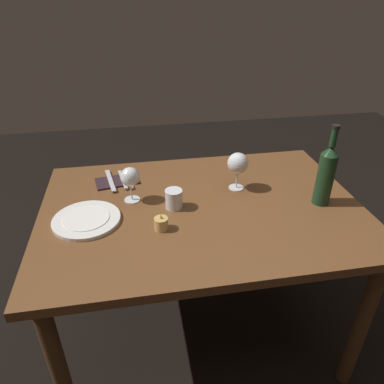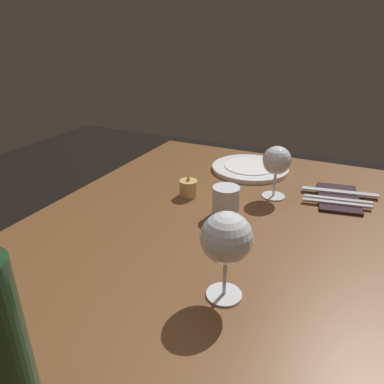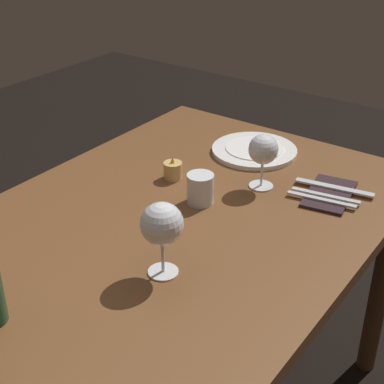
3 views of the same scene
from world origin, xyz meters
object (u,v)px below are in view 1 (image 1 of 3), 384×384
Objects in this scene: water_tumbler at (174,200)px; fork_inner at (123,179)px; fork_outer at (128,179)px; votive_candle at (161,224)px; table_knife at (110,180)px; wine_glass_right at (130,178)px; folded_napkin at (117,181)px; wine_glass_left at (238,164)px; wine_bottle at (326,174)px; dinner_plate at (87,220)px.

water_tumbler is 0.33m from fork_inner.
fork_outer is (0.18, -0.26, -0.03)m from water_tumbler.
votive_candle reaches higher than table_knife.
fork_outer is (0.01, -0.17, -0.10)m from wine_glass_right.
folded_napkin is at bearing -48.20° from water_tumbler.
wine_glass_left reaches higher than water_tumbler.
table_knife is at bearing -15.02° from wine_glass_left.
wine_glass_right reaches higher than votive_candle.
fork_inner is (0.04, -0.17, -0.10)m from wine_glass_right.
wine_glass_right is at bearing 102.44° from fork_inner.
wine_bottle is 1.31× the size of dinner_plate.
wine_glass_left is 0.46m from wine_glass_right.
votive_candle is 0.41m from fork_outer.
water_tumbler reaches higher than fork_inner.
water_tumbler is at bearing 128.53° from fork_inner.
wine_glass_left is at bearing -177.11° from wine_glass_right.
wine_glass_right is at bearing 110.15° from folded_napkin.
wine_bottle is 0.95m from dinner_plate.
wine_bottle is 4.24× the size of water_tumbler.
fork_inner is at bearing -16.60° from wine_glass_left.
dinner_plate is at bearing -19.59° from votive_candle.
votive_candle is (0.67, 0.07, -0.11)m from wine_bottle.
fork_inner is at bearing 0.00° from fork_outer.
wine_glass_right is 0.22m from table_knife.
wine_glass_right is at bearing -11.24° from wine_bottle.
table_knife is (0.55, -0.15, -0.11)m from wine_glass_left.
table_knife is at bearing -20.59° from wine_bottle.
wine_glass_left is 0.44m from votive_candle.
wine_bottle reaches higher than dinner_plate.
dinner_plate reaches higher than fork_outer.
wine_bottle reaches higher than water_tumbler.
votive_candle is (-0.10, 0.22, -0.08)m from wine_glass_right.
fork_outer reaches higher than folded_napkin.
wine_glass_left is 0.80× the size of table_knife.
wine_glass_left is at bearing 163.40° from fork_inner.
votive_candle is at bearing 34.59° from wine_glass_left.
dinner_plate is 0.31m from table_knife.
wine_glass_right reaches higher than folded_napkin.
folded_napkin is (0.06, -0.17, -0.10)m from wine_glass_right.
wine_bottle reaches higher than table_knife.
wine_glass_right is (0.46, 0.02, -0.01)m from wine_glass_left.
wine_glass_left is at bearing -159.70° from water_tumbler.
table_knife is (0.86, -0.32, -0.12)m from wine_bottle.
wine_glass_left is 0.55m from folded_napkin.
fork_outer is at bearing 180.00° from folded_napkin.
wine_bottle is 1.87× the size of fork_inner.
wine_glass_left is 0.65× the size of dinner_plate.
wine_glass_right is 0.78m from wine_bottle.
wine_glass_left is 1.12× the size of wine_glass_right.
wine_glass_right is at bearing -65.73° from votive_candle.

